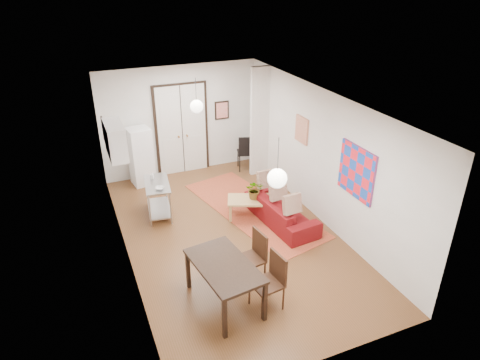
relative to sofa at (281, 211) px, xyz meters
name	(u,v)px	position (x,y,z in m)	size (l,w,h in m)	color
floor	(230,235)	(-1.24, -0.05, -0.29)	(7.00, 7.00, 0.00)	brown
ceiling	(228,101)	(-1.24, -0.05, 2.61)	(4.20, 7.00, 0.02)	white
wall_back	(181,121)	(-1.24, 3.45, 1.16)	(4.20, 0.02, 2.90)	silver
wall_front	(328,281)	(-1.24, -3.55, 1.16)	(4.20, 0.02, 2.90)	silver
wall_left	(120,193)	(-3.34, -0.05, 1.16)	(0.02, 7.00, 2.90)	silver
wall_right	(321,157)	(0.86, -0.05, 1.16)	(0.02, 7.00, 2.90)	silver
double_doors	(182,130)	(-1.24, 3.40, 0.91)	(1.44, 0.06, 2.50)	silver
stub_partition	(260,123)	(0.61, 2.50, 1.16)	(0.50, 0.10, 2.90)	silver
wall_cabinet	(115,140)	(-3.16, 1.45, 1.61)	(0.35, 1.00, 0.70)	white
painting_popart	(357,172)	(0.84, -1.30, 1.36)	(0.05, 1.00, 1.00)	red
painting_abstract	(302,130)	(0.84, 0.75, 1.51)	(0.05, 0.50, 0.60)	beige
poster_back	(222,110)	(-0.09, 3.42, 1.31)	(0.40, 0.03, 0.50)	red
print_left	(104,131)	(-3.31, 1.95, 1.66)	(0.03, 0.44, 0.54)	#95613E
pendant_back	(197,106)	(-1.24, 1.95, 1.96)	(0.30, 0.30, 0.80)	silver
pendant_front	(277,178)	(-1.24, -2.05, 1.96)	(0.30, 0.30, 0.80)	silver
kilim_rug	(253,209)	(-0.36, 0.74, -0.28)	(1.46, 3.90, 0.01)	#AD472B
sofa	(281,211)	(0.00, 0.00, 0.00)	(1.97, 0.77, 0.58)	maroon
coffee_table	(250,201)	(-0.53, 0.48, 0.10)	(1.14, 0.90, 0.45)	tan
potted_plant	(255,190)	(-0.43, 0.48, 0.38)	(0.39, 0.34, 0.44)	#376D31
kitchen_counter	(158,195)	(-2.41, 1.36, 0.21)	(0.66, 1.11, 0.80)	#A9ACAE
bowl	(160,188)	(-2.41, 1.06, 0.54)	(0.19, 0.19, 0.05)	silver
soap_bottle	(152,176)	(-2.46, 1.61, 0.60)	(0.07, 0.08, 0.17)	#53A2B4
fridge	(141,156)	(-2.43, 3.10, 0.47)	(0.53, 0.53, 1.51)	white
dining_table	(224,269)	(-2.06, -1.91, 0.42)	(1.00, 1.53, 0.79)	black
dining_chair_near	(247,252)	(-1.46, -1.46, 0.28)	(0.53, 0.70, 0.98)	#352010
dining_chair_far	(264,276)	(-1.46, -2.16, 0.28)	(0.53, 0.70, 0.98)	#352010
black_side_chair	(245,148)	(0.40, 2.97, 0.31)	(0.57, 0.58, 1.02)	black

